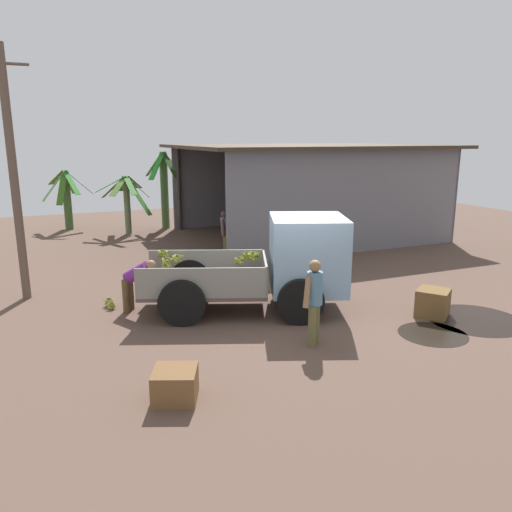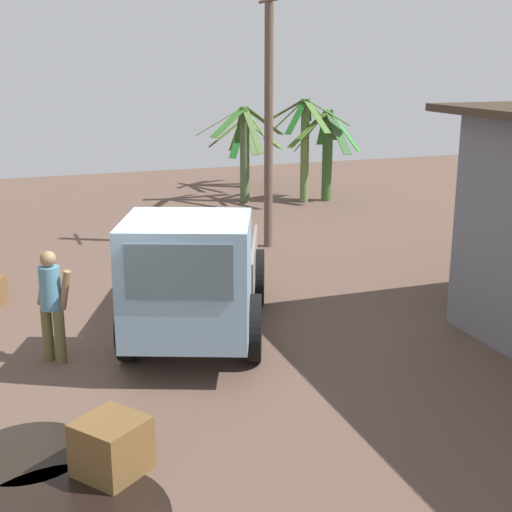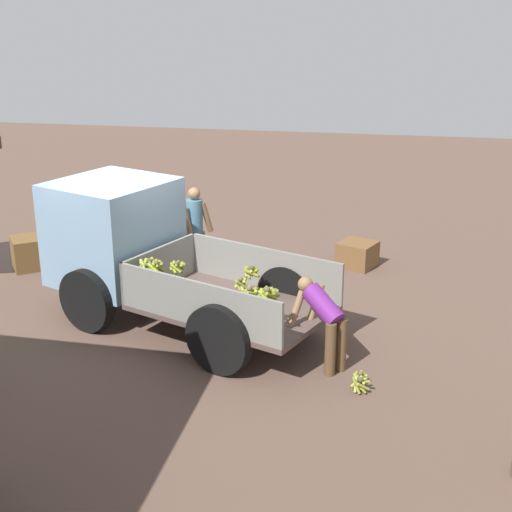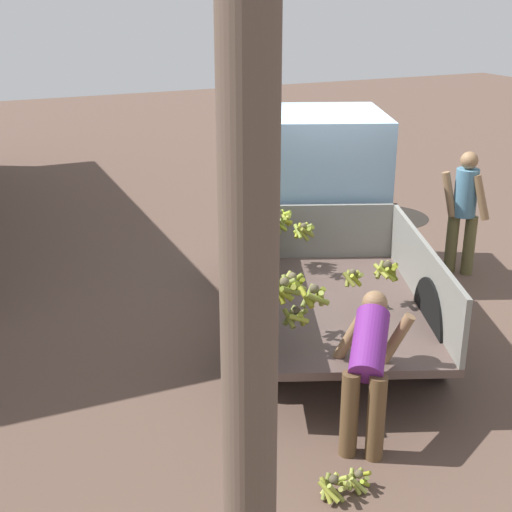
# 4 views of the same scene
# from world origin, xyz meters

# --- Properties ---
(ground) EXTENTS (36.00, 36.00, 0.00)m
(ground) POSITION_xyz_m (0.00, 0.00, 0.00)
(ground) COLOR brown
(mud_patch_0) EXTENTS (1.37, 1.37, 0.01)m
(mud_patch_0) POSITION_xyz_m (1.92, -2.12, 0.00)
(mud_patch_0) COLOR black
(mud_patch_0) RESTS_ON ground
(mud_patch_1) EXTENTS (2.04, 2.04, 0.01)m
(mud_patch_1) POSITION_xyz_m (3.34, -1.86, 0.00)
(mud_patch_1) COLOR black
(mud_patch_1) RESTS_ON ground
(cargo_truck) EXTENTS (4.84, 3.29, 2.15)m
(cargo_truck) POSITION_xyz_m (-0.10, 0.35, 1.14)
(cargo_truck) COLOR brown
(cargo_truck) RESTS_ON ground
(person_foreground_visitor) EXTENTS (0.55, 0.52, 1.66)m
(person_foreground_visitor) POSITION_xyz_m (-0.54, -1.59, 0.92)
(person_foreground_visitor) COLOR brown
(person_foreground_visitor) RESTS_ON ground
(person_worker_loading) EXTENTS (0.89, 0.86, 1.22)m
(person_worker_loading) POSITION_xyz_m (-3.25, 1.60, 0.74)
(person_worker_loading) COLOR brown
(person_worker_loading) RESTS_ON ground
(banana_bunch_on_ground_0) EXTENTS (0.21, 0.22, 0.17)m
(banana_bunch_on_ground_0) POSITION_xyz_m (-3.80, 1.99, 0.09)
(banana_bunch_on_ground_0) COLOR brown
(banana_bunch_on_ground_0) RESTS_ON ground
(banana_bunch_on_ground_1) EXTENTS (0.27, 0.26, 0.21)m
(banana_bunch_on_ground_1) POSITION_xyz_m (-3.82, 2.22, 0.12)
(banana_bunch_on_ground_1) COLOR #4E4632
(banana_bunch_on_ground_1) RESTS_ON ground
(wooden_crate_0) EXTENTS (0.84, 0.84, 0.48)m
(wooden_crate_0) POSITION_xyz_m (-3.48, -2.58, 0.24)
(wooden_crate_0) COLOR brown
(wooden_crate_0) RESTS_ON ground
(wooden_crate_1) EXTENTS (0.92, 0.92, 0.61)m
(wooden_crate_1) POSITION_xyz_m (2.66, -1.29, 0.30)
(wooden_crate_1) COLOR brown
(wooden_crate_1) RESTS_ON ground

